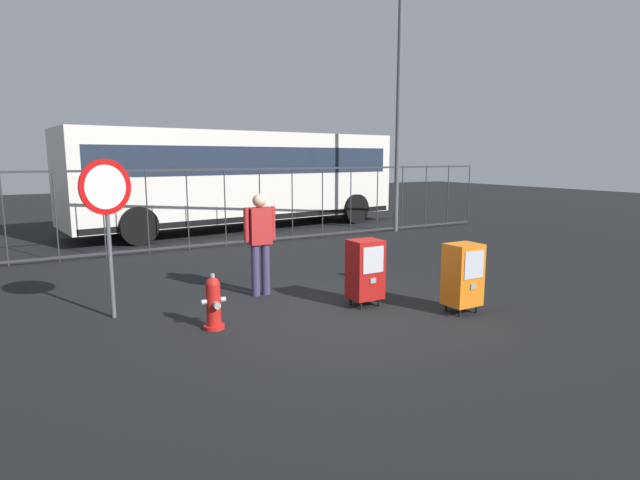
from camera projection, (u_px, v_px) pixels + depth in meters
The scene contains 10 objects.
ground_plane at pixel (344, 315), 7.32m from camera, with size 60.00×60.00×0.00m, color black.
fire_hydrant at pixel (213, 303), 6.67m from camera, with size 0.33×0.32×0.75m.
newspaper_box_primary at pixel (463, 274), 7.34m from camera, with size 0.48×0.42×1.02m.
newspaper_box_secondary at pixel (365, 269), 7.68m from camera, with size 0.48×0.42×1.02m.
stop_sign at pixel (107, 205), 6.91m from camera, with size 0.71×0.31×2.23m.
pedestrian at pixel (260, 238), 8.23m from camera, with size 0.55×0.22×1.67m.
traffic_cone at pixel (366, 265), 9.47m from camera, with size 0.36×0.36×0.53m.
fence_barrier at pixel (207, 208), 12.48m from camera, with size 18.03×0.04×2.00m.
bus_near at pixel (242, 175), 15.97m from camera, with size 10.72×3.72×3.00m.
street_light_near_right at pixel (399, 83), 14.86m from camera, with size 0.32×0.32×7.67m.
Camera 1 is at (-3.84, -5.92, 2.25)m, focal length 28.44 mm.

